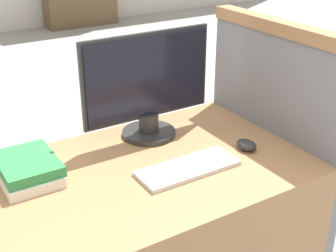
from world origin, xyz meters
TOP-DOWN VIEW (x-y plane):
  - carrel_divider at (0.61, 0.37)m, footprint 0.07×0.74m
  - monitor at (0.14, 0.60)m, footprint 0.55×0.22m
  - keyboard at (0.12, 0.28)m, footprint 0.37×0.14m
  - mouse at (0.40, 0.29)m, footprint 0.07×0.09m
  - book_stack at (-0.37, 0.52)m, footprint 0.19×0.25m

SIDE VIEW (x-z plane):
  - carrel_divider at x=0.61m, z-range 0.01..1.24m
  - keyboard at x=0.12m, z-range 0.77..0.79m
  - mouse at x=0.40m, z-range 0.77..0.81m
  - book_stack at x=-0.37m, z-range 0.77..0.85m
  - monitor at x=0.14m, z-range 0.77..1.20m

